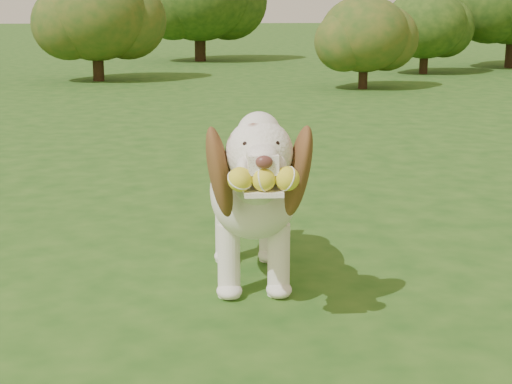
{
  "coord_description": "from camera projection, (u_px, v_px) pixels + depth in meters",
  "views": [
    {
      "loc": [
        0.31,
        -3.44,
        1.15
      ],
      "look_at": [
        0.55,
        -0.61,
        0.46
      ],
      "focal_mm": 55.0,
      "sensor_mm": 36.0,
      "label": 1
    }
  ],
  "objects": [
    {
      "name": "shrub_c",
      "position": [
        364.0,
        34.0,
        10.41
      ],
      "size": [
        1.19,
        1.19,
        1.23
      ],
      "color": "#382314",
      "rests_on": "ground"
    },
    {
      "name": "ground",
      "position": [
        126.0,
        260.0,
        3.58
      ],
      "size": [
        80.0,
        80.0,
        0.0
      ],
      "primitive_type": "plane",
      "color": "#1F4B15",
      "rests_on": "ground"
    },
    {
      "name": "shrub_d",
      "position": [
        426.0,
        24.0,
        12.59
      ],
      "size": [
        1.31,
        1.31,
        1.36
      ],
      "color": "#382314",
      "rests_on": "ground"
    },
    {
      "name": "shrub_b",
      "position": [
        96.0,
        15.0,
        11.39
      ],
      "size": [
        1.58,
        1.58,
        1.63
      ],
      "color": "#382314",
      "rests_on": "ground"
    },
    {
      "name": "dog",
      "position": [
        252.0,
        188.0,
        3.16
      ],
      "size": [
        0.41,
        1.19,
        0.78
      ],
      "rotation": [
        0.0,
        0.0,
        -0.01
      ],
      "color": "white",
      "rests_on": "ground"
    }
  ]
}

